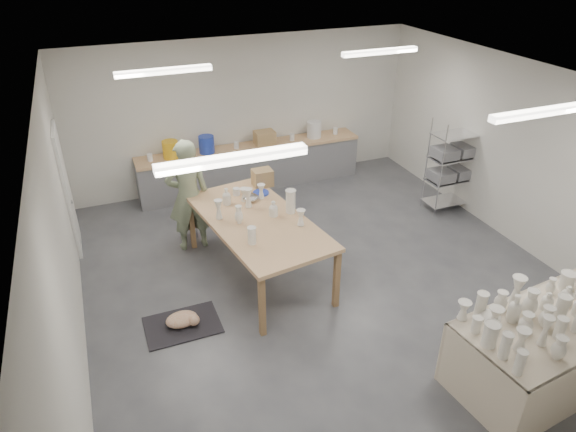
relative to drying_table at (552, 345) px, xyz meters
name	(u,v)px	position (x,y,z in m)	size (l,w,h in m)	color
room	(325,159)	(-1.74, 2.68, 1.58)	(8.00, 8.02, 3.00)	#424449
back_counter	(251,165)	(-1.64, 6.27, 0.01)	(4.60, 0.60, 1.24)	tan
wire_shelf	(453,164)	(1.57, 3.99, 0.44)	(0.88, 0.48, 1.80)	silver
drying_table	(552,345)	(0.00, 0.00, 0.00)	(2.54, 1.40, 1.23)	olive
work_table	(257,216)	(-2.48, 3.38, 0.49)	(1.69, 2.80, 1.36)	tan
rug	(182,325)	(-3.89, 2.50, -0.46)	(1.00, 0.70, 0.02)	black
cat	(183,319)	(-3.87, 2.49, -0.36)	(0.52, 0.45, 0.19)	white
potter	(188,196)	(-3.30, 4.44, 0.49)	(0.70, 0.46, 1.93)	gray
red_stool	(189,225)	(-3.30, 4.71, -0.21)	(0.35, 0.35, 0.30)	red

